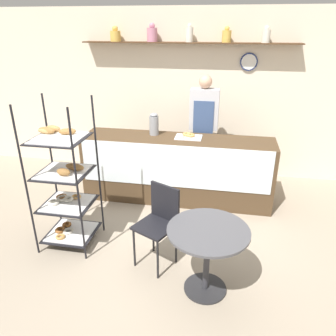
{
  "coord_description": "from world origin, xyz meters",
  "views": [
    {
      "loc": [
        0.67,
        -3.23,
        2.43
      ],
      "look_at": [
        0.0,
        0.4,
        0.81
      ],
      "focal_mm": 35.0,
      "sensor_mm": 36.0,
      "label": 1
    }
  ],
  "objects": [
    {
      "name": "display_counter",
      "position": [
        0.0,
        1.13,
        0.48
      ],
      "size": [
        2.74,
        0.62,
        0.96
      ],
      "color": "#4C3823",
      "rests_on": "ground_plane"
    },
    {
      "name": "back_wall",
      "position": [
        -0.0,
        2.25,
        1.37
      ],
      "size": [
        10.0,
        0.3,
        2.7
      ],
      "color": "beige",
      "rests_on": "ground_plane"
    },
    {
      "name": "pastry_rack",
      "position": [
        -1.09,
        -0.16,
        0.78
      ],
      "size": [
        0.61,
        0.59,
        1.73
      ],
      "color": "black",
      "rests_on": "ground_plane"
    },
    {
      "name": "coffee_carafe",
      "position": [
        -0.36,
        1.23,
        1.11
      ],
      "size": [
        0.13,
        0.13,
        0.32
      ],
      "color": "gray",
      "rests_on": "display_counter"
    },
    {
      "name": "ground_plane",
      "position": [
        0.0,
        0.0,
        0.0
      ],
      "size": [
        14.0,
        14.0,
        0.0
      ],
      "primitive_type": "plane",
      "color": "gray"
    },
    {
      "name": "cafe_chair",
      "position": [
        0.05,
        -0.32,
        0.56
      ],
      "size": [
        0.51,
        0.51,
        0.9
      ],
      "rotation": [
        0.0,
        0.0,
        5.82
      ],
      "color": "black",
      "rests_on": "ground_plane"
    },
    {
      "name": "cafe_table",
      "position": [
        0.58,
        -0.68,
        0.54
      ],
      "size": [
        0.77,
        0.77,
        0.71
      ],
      "color": "#262628",
      "rests_on": "ground_plane"
    },
    {
      "name": "person_worker",
      "position": [
        0.33,
        1.59,
        0.97
      ],
      "size": [
        0.43,
        0.23,
        1.77
      ],
      "color": "#282833",
      "rests_on": "ground_plane"
    },
    {
      "name": "donut_tray_counter",
      "position": [
        0.13,
        1.2,
        0.98
      ],
      "size": [
        0.37,
        0.27,
        0.05
      ],
      "color": "silver",
      "rests_on": "display_counter"
    }
  ]
}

